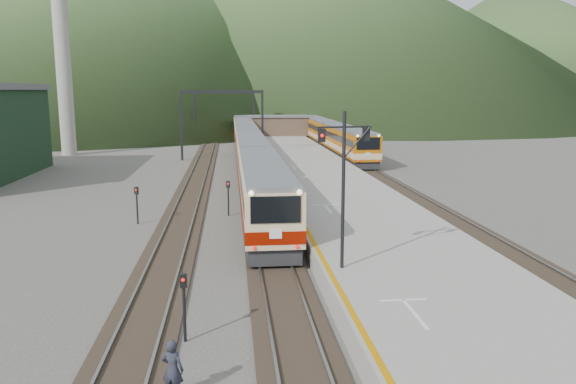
{
  "coord_description": "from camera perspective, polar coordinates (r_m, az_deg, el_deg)",
  "views": [
    {
      "loc": [
        -1.89,
        -10.24,
        7.96
      ],
      "look_at": [
        1.44,
        22.39,
        2.0
      ],
      "focal_mm": 35.0,
      "sensor_mm": 36.0,
      "label": 1
    }
  ],
  "objects": [
    {
      "name": "track_main",
      "position": [
        50.89,
        -3.63,
        1.36
      ],
      "size": [
        2.6,
        200.0,
        0.23
      ],
      "color": "black",
      "rests_on": "ground"
    },
    {
      "name": "gantry_near",
      "position": [
        65.29,
        -6.74,
        8.14
      ],
      "size": [
        9.55,
        0.25,
        8.0
      ],
      "color": "black",
      "rests_on": "ground"
    },
    {
      "name": "hill_b",
      "position": [
        244.14,
        1.8,
        17.24
      ],
      "size": [
        220.0,
        220.0,
        75.0
      ],
      "primitive_type": "cone",
      "color": "#384E26",
      "rests_on": "ground"
    },
    {
      "name": "hill_c",
      "position": [
        247.62,
        21.68,
        13.53
      ],
      "size": [
        160.0,
        160.0,
        50.0
      ],
      "primitive_type": "cone",
      "color": "#384E26",
      "rests_on": "ground"
    },
    {
      "name": "track_far",
      "position": [
        50.95,
        -9.26,
        1.25
      ],
      "size": [
        2.6,
        200.0,
        0.23
      ],
      "color": "black",
      "rests_on": "ground"
    },
    {
      "name": "smokestack",
      "position": [
        75.32,
        -22.07,
        14.93
      ],
      "size": [
        1.8,
        1.8,
        30.0
      ],
      "primitive_type": "cylinder",
      "color": "#9E998E",
      "rests_on": "ground"
    },
    {
      "name": "second_train",
      "position": [
        83.96,
        3.38,
        6.17
      ],
      "size": [
        2.82,
        57.83,
        3.44
      ],
      "color": "#AC5907",
      "rests_on": "track_second"
    },
    {
      "name": "short_signal_b",
      "position": [
        36.06,
        -6.1,
        -0.14
      ],
      "size": [
        0.26,
        0.23,
        2.27
      ],
      "color": "black",
      "rests_on": "ground"
    },
    {
      "name": "platform",
      "position": [
        49.39,
        2.96,
        1.6
      ],
      "size": [
        8.0,
        100.0,
        1.0
      ],
      "primitive_type": "cube",
      "color": "gray",
      "rests_on": "ground"
    },
    {
      "name": "signal_mast",
      "position": [
        21.77,
        5.66,
        1.9
      ],
      "size": [
        2.18,
        0.5,
        6.18
      ],
      "color": "black",
      "rests_on": "platform"
    },
    {
      "name": "short_signal_c",
      "position": [
        34.83,
        -15.11,
        -0.81
      ],
      "size": [
        0.26,
        0.23,
        2.27
      ],
      "color": "black",
      "rests_on": "ground"
    },
    {
      "name": "worker",
      "position": [
        15.54,
        -11.65,
        -17.26
      ],
      "size": [
        0.69,
        0.57,
        1.65
      ],
      "primitive_type": "imported",
      "rotation": [
        0.0,
        0.0,
        2.81
      ],
      "color": "#242632",
      "rests_on": "ground"
    },
    {
      "name": "gantry_far",
      "position": [
        90.28,
        -6.52,
        8.72
      ],
      "size": [
        9.55,
        0.25,
        8.0
      ],
      "color": "black",
      "rests_on": "ground"
    },
    {
      "name": "track_second",
      "position": [
        52.59,
        8.99,
        1.54
      ],
      "size": [
        2.6,
        200.0,
        0.23
      ],
      "color": "black",
      "rests_on": "ground"
    },
    {
      "name": "station_shed",
      "position": [
        88.72,
        -0.99,
        6.81
      ],
      "size": [
        9.4,
        4.4,
        3.1
      ],
      "color": "brown",
      "rests_on": "platform"
    },
    {
      "name": "main_train",
      "position": [
        61.2,
        -4.05,
        4.56
      ],
      "size": [
        2.7,
        74.01,
        3.29
      ],
      "color": "#DBBA88",
      "rests_on": "track_main"
    },
    {
      "name": "hill_a",
      "position": [
        205.02,
        -17.2,
        16.02
      ],
      "size": [
        180.0,
        180.0,
        60.0
      ],
      "primitive_type": "cone",
      "color": "#384E26",
      "rests_on": "ground"
    },
    {
      "name": "short_signal_a",
      "position": [
        18.39,
        -10.53,
        -10.56
      ],
      "size": [
        0.25,
        0.2,
        2.27
      ],
      "color": "black",
      "rests_on": "ground"
    }
  ]
}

